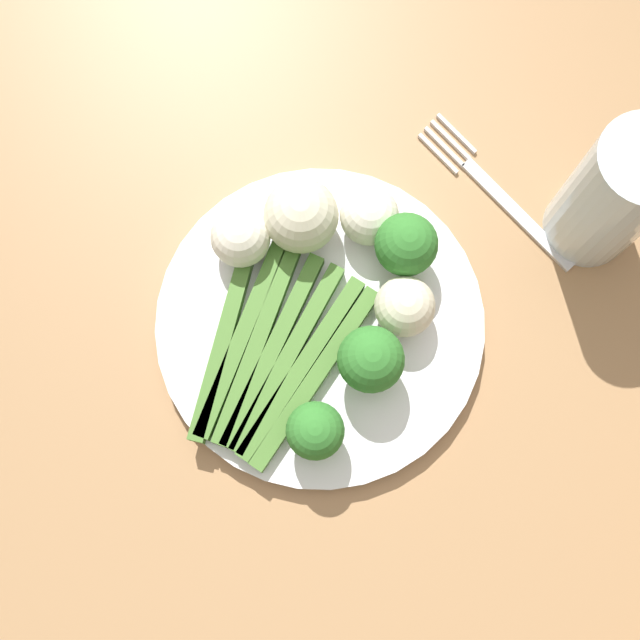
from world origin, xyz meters
TOP-DOWN VIEW (x-y plane):
  - ground_plane at (0.00, 0.00)m, footprint 6.00×6.00m
  - dining_table at (0.00, 0.00)m, footprint 1.22×0.87m
  - plate at (-0.06, -0.02)m, footprint 0.25×0.25m
  - asparagus_bundle at (-0.10, -0.01)m, footprint 0.17×0.13m
  - broccoli_near_center at (-0.06, -0.07)m, footprint 0.05×0.05m
  - broccoli_front at (-0.13, -0.08)m, footprint 0.04×0.04m
  - broccoli_back_right at (0.02, -0.04)m, footprint 0.05×0.05m
  - cauliflower_outer_edge at (-0.02, 0.04)m, footprint 0.06×0.06m
  - cauliflower_left at (-0.02, -0.07)m, footprint 0.05×0.05m
  - cauliflower_mid at (0.02, 0.00)m, footprint 0.05×0.05m
  - cauliflower_edge at (-0.06, 0.06)m, footprint 0.05×0.05m
  - fork at (0.11, -0.06)m, footprint 0.04×0.17m
  - water_glass at (0.14, -0.13)m, footprint 0.07×0.07m

SIDE VIEW (x-z plane):
  - ground_plane at x=0.00m, z-range -0.02..0.00m
  - dining_table at x=0.00m, z-range 0.25..0.97m
  - fork at x=0.11m, z-range 0.72..0.72m
  - plate at x=-0.06m, z-range 0.72..0.74m
  - asparagus_bundle at x=-0.10m, z-range 0.74..0.75m
  - cauliflower_mid at x=0.02m, z-range 0.74..0.78m
  - cauliflower_left at x=-0.02m, z-range 0.74..0.78m
  - cauliflower_edge at x=-0.06m, z-range 0.74..0.78m
  - cauliflower_outer_edge at x=-0.02m, z-range 0.74..0.79m
  - broccoli_front at x=-0.13m, z-range 0.74..0.79m
  - broccoli_back_right at x=0.02m, z-range 0.74..0.80m
  - broccoli_near_center at x=-0.06m, z-range 0.74..0.80m
  - water_glass at x=0.14m, z-range 0.72..0.85m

